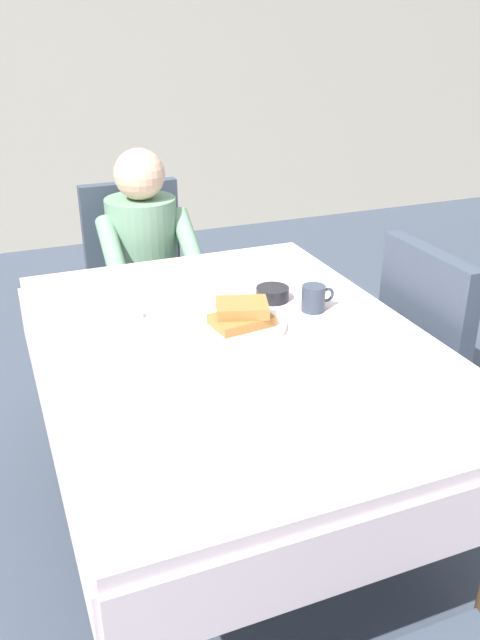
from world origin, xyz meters
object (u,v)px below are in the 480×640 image
Objects in this scene: dining_table_main at (236,366)px; chair_diner at (139,274)px; breakfast_stack at (242,314)px; bowl_butter at (272,294)px; spoon_near_edge at (286,372)px; diner_person at (146,256)px; chair_right_side at (442,356)px; knife_right_of_plate at (299,320)px; syrup_pitcher at (132,309)px; fork_left_of_plate at (183,340)px; plate_breakfast at (241,325)px; cup_coffee at (314,298)px.

chair_diner is (-0.02, 1.17, -0.12)m from dining_table_main.
breakfast_stack reaches higher than dining_table_main.
bowl_butter is 0.73× the size of spoon_near_edge.
bowl_butter is at bearing 106.82° from diner_person.
chair_right_side is 4.71× the size of breakfast_stack.
knife_right_of_plate reaches higher than dining_table_main.
syrup_pitcher reaches higher than fork_left_of_plate.
plate_breakfast is at bearing -31.18° from syrup_pitcher.
plate_breakfast is (0.04, 0.07, 0.10)m from dining_table_main.
plate_breakfast reaches higher than dining_table_main.
dining_table_main is at bearing -112.36° from fork_left_of_plate.
plate_breakfast is 2.55× the size of bowl_butter.
dining_table_main is 1.18m from chair_diner.
chair_right_side reaches higher than spoon_near_edge.
spoon_near_edge is at bearing -127.65° from cup_coffee.
chair_diner is at bearing 106.98° from cup_coffee.
plate_breakfast is 0.04m from breakfast_stack.
dining_table_main is 0.37m from syrup_pitcher.
cup_coffee is 0.63× the size of fork_left_of_plate.
bowl_butter is at bearing 45.73° from dining_table_main.
chair_right_side reaches higher than breakfast_stack.
breakfast_stack is (0.06, -1.10, 0.26)m from chair_diner.
knife_right_of_plate is 1.33× the size of spoon_near_edge.
knife_right_of_plate is at bearing -5.04° from breakfast_stack.
knife_right_of_plate is at bearing -94.24° from fork_left_of_plate.
cup_coffee reaches higher than breakfast_stack.
bowl_butter is at bearing 41.52° from plate_breakfast.
chair_right_side is 6.20× the size of spoon_near_edge.
plate_breakfast is 1.56× the size of fork_left_of_plate.
knife_right_of_plate is (0.01, -0.18, -0.02)m from bowl_butter.
spoon_near_edge is at bearing 143.64° from knife_right_of_plate.
breakfast_stack is at bearing 87.88° from spoon_near_edge.
dining_table_main is 1.36× the size of diner_person.
cup_coffee reaches higher than fork_left_of_plate.
spoon_near_edge is (-0.72, -0.24, 0.21)m from chair_right_side.
cup_coffee reaches higher than bowl_butter.
plate_breakfast is 0.34m from syrup_pitcher.
breakfast_stack is 0.35m from syrup_pitcher.
knife_right_of_plate and spoon_near_edge have the same top height.
syrup_pitcher is at bearing 135.57° from dining_table_main.
cup_coffee is (0.31, 0.10, 0.13)m from dining_table_main.
syrup_pitcher is (-0.47, 0.02, 0.02)m from bowl_butter.
chair_right_side is at bearing 15.05° from spoon_near_edge.
chair_right_side reaches higher than dining_table_main.
syrup_pitcher reaches higher than plate_breakfast.
diner_person reaches higher than fork_left_of_plate.
breakfast_stack is 1.10× the size of fork_left_of_plate.
bowl_butter is at bearing 66.66° from spoon_near_edge.
bowl_butter is at bearing -68.48° from fork_left_of_plate.
spoon_near_edge is (-0.26, -0.34, -0.04)m from cup_coffee.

